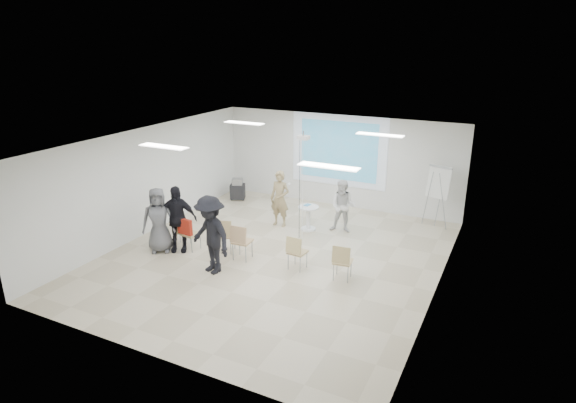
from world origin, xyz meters
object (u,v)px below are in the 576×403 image
at_px(av_cart, 238,190).
at_px(pedestal_table, 308,216).
at_px(player_right, 343,204).
at_px(chair_left_mid, 189,232).
at_px(audience_mid, 210,230).
at_px(audience_left, 176,214).
at_px(player_left, 280,195).
at_px(chair_right_far, 342,260).
at_px(flipchart_easel, 439,183).
at_px(laptop, 226,233).
at_px(chair_center, 241,239).
at_px(audience_outer, 158,216).
at_px(chair_left_inner, 225,233).
at_px(chair_right_inner, 296,250).
at_px(chair_far_left, 181,230).

bearing_deg(av_cart, pedestal_table, -48.22).
xyz_separation_m(player_right, chair_left_mid, (-3.14, -2.99, -0.34)).
bearing_deg(audience_mid, pedestal_table, 92.89).
bearing_deg(av_cart, audience_left, -102.88).
distance_m(player_left, player_right, 1.87).
height_order(chair_right_far, av_cart, chair_right_far).
bearing_deg(chair_right_far, player_left, 132.74).
xyz_separation_m(audience_left, flipchart_easel, (5.71, 4.65, 0.35)).
relative_size(player_right, laptop, 5.02).
distance_m(chair_right_far, audience_left, 4.44).
relative_size(chair_center, laptop, 2.77).
xyz_separation_m(chair_left_mid, audience_outer, (-0.66, -0.35, 0.45)).
bearing_deg(chair_left_mid, laptop, 31.10).
bearing_deg(audience_outer, chair_left_inner, -10.77).
bearing_deg(flipchart_easel, chair_center, -114.53).
bearing_deg(av_cart, player_left, -56.42).
bearing_deg(av_cart, laptop, -86.12).
distance_m(player_left, chair_left_mid, 2.97).
bearing_deg(player_right, player_left, -178.20).
xyz_separation_m(player_left, audience_left, (-1.57, -2.76, 0.07)).
distance_m(chair_right_inner, audience_outer, 3.71).
xyz_separation_m(chair_right_far, av_cart, (-5.25, 3.95, -0.18)).
bearing_deg(chair_right_far, av_cart, 136.35).
bearing_deg(player_left, audience_outer, -121.55).
height_order(chair_far_left, laptop, chair_far_left).
xyz_separation_m(player_left, chair_left_mid, (-1.31, -2.63, -0.43)).
relative_size(chair_left_inner, audience_mid, 0.43).
bearing_deg(audience_left, audience_mid, -48.44).
height_order(pedestal_table, av_cart, pedestal_table).
xyz_separation_m(chair_left_mid, chair_right_inner, (2.98, 0.23, 0.00)).
bearing_deg(audience_outer, chair_right_inner, -24.24).
distance_m(audience_left, audience_mid, 1.61).
height_order(pedestal_table, flipchart_easel, flipchart_easel).
bearing_deg(chair_left_mid, audience_outer, -145.03).
distance_m(chair_left_inner, audience_left, 1.33).
height_order(chair_left_inner, av_cart, chair_left_inner).
bearing_deg(laptop, chair_center, 139.38).
distance_m(chair_right_far, audience_mid, 3.11).
xyz_separation_m(chair_right_far, audience_left, (-4.40, -0.34, 0.49)).
bearing_deg(laptop, chair_right_far, 161.19).
xyz_separation_m(chair_right_far, flipchart_easel, (1.32, 4.32, 0.84)).
bearing_deg(flipchart_easel, audience_outer, -124.22).
height_order(player_right, audience_left, audience_left).
height_order(pedestal_table, chair_center, chair_center).
bearing_deg(flipchart_easel, chair_right_inner, -102.76).
bearing_deg(audience_left, player_right, 16.68).
bearing_deg(chair_center, chair_far_left, 175.52).
bearing_deg(chair_far_left, audience_outer, -135.36).
distance_m(audience_outer, av_cart, 4.58).
distance_m(player_right, chair_far_left, 4.54).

